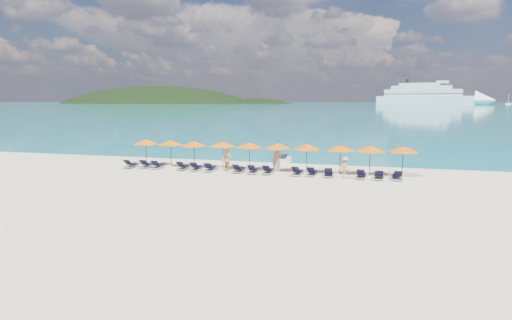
# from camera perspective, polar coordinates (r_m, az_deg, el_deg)

# --- Properties ---
(ground) EXTENTS (1400.00, 1400.00, 0.00)m
(ground) POSITION_cam_1_polar(r_m,az_deg,el_deg) (28.31, -1.62, -3.23)
(ground) COLOR beige
(sea) EXTENTS (1600.00, 1300.00, 0.01)m
(sea) POSITION_cam_1_polar(r_m,az_deg,el_deg) (686.60, 14.90, 7.32)
(sea) COLOR #1FA9B2
(sea) RESTS_ON ground
(headland_main) EXTENTS (374.00, 242.00, 126.50)m
(headland_main) POSITION_cam_1_polar(r_m,az_deg,el_deg) (646.39, -13.08, 3.98)
(headland_main) COLOR black
(headland_main) RESTS_ON ground
(headland_small) EXTENTS (162.00, 126.00, 85.50)m
(headland_small) POSITION_cam_1_polar(r_m,az_deg,el_deg) (608.84, 0.37, 4.24)
(headland_small) COLOR black
(headland_small) RESTS_ON ground
(cruise_ship) EXTENTS (128.64, 48.20, 35.45)m
(cruise_ship) POSITION_cam_1_polar(r_m,az_deg,el_deg) (539.84, 22.71, 7.83)
(cruise_ship) COLOR silver
(cruise_ship) RESTS_ON ground
(sailboat_near) EXTENTS (6.26, 2.09, 11.47)m
(sailboat_near) POSITION_cam_1_polar(r_m,az_deg,el_deg) (574.64, 30.58, 6.51)
(sailboat_near) COLOR silver
(sailboat_near) RESTS_ON ground
(jetski) EXTENTS (0.98, 2.25, 0.78)m
(jetski) POSITION_cam_1_polar(r_m,az_deg,el_deg) (37.13, 3.69, -0.03)
(jetski) COLOR white
(jetski) RESTS_ON ground
(beachgoer_a) EXTENTS (0.78, 0.60, 1.91)m
(beachgoer_a) POSITION_cam_1_polar(r_m,az_deg,el_deg) (33.11, 2.78, 0.09)
(beachgoer_a) COLOR tan
(beachgoer_a) RESTS_ON ground
(beachgoer_b) EXTENTS (1.05, 0.96, 1.88)m
(beachgoer_b) POSITION_cam_1_polar(r_m,az_deg,el_deg) (33.19, -4.01, 0.07)
(beachgoer_b) COLOR tan
(beachgoer_b) RESTS_ON ground
(beachgoer_c) EXTENTS (1.10, 0.95, 1.57)m
(beachgoer_c) POSITION_cam_1_polar(r_m,az_deg,el_deg) (30.72, 11.73, -1.02)
(beachgoer_c) COLOR tan
(beachgoer_c) RESTS_ON ground
(umbrella_0) EXTENTS (2.10, 2.10, 2.28)m
(umbrella_0) POSITION_cam_1_polar(r_m,az_deg,el_deg) (37.22, -14.49, 2.37)
(umbrella_0) COLOR black
(umbrella_0) RESTS_ON ground
(umbrella_1) EXTENTS (2.10, 2.10, 2.28)m
(umbrella_1) POSITION_cam_1_polar(r_m,az_deg,el_deg) (36.10, -11.31, 2.30)
(umbrella_1) COLOR black
(umbrella_1) RESTS_ON ground
(umbrella_2) EXTENTS (2.10, 2.10, 2.28)m
(umbrella_2) POSITION_cam_1_polar(r_m,az_deg,el_deg) (34.95, -8.26, 2.19)
(umbrella_2) COLOR black
(umbrella_2) RESTS_ON ground
(umbrella_3) EXTENTS (2.10, 2.10, 2.28)m
(umbrella_3) POSITION_cam_1_polar(r_m,az_deg,el_deg) (34.28, -4.44, 2.14)
(umbrella_3) COLOR black
(umbrella_3) RESTS_ON ground
(umbrella_4) EXTENTS (2.10, 2.10, 2.28)m
(umbrella_4) POSITION_cam_1_polar(r_m,az_deg,el_deg) (33.42, -0.88, 2.01)
(umbrella_4) COLOR black
(umbrella_4) RESTS_ON ground
(umbrella_5) EXTENTS (2.10, 2.10, 2.28)m
(umbrella_5) POSITION_cam_1_polar(r_m,az_deg,el_deg) (32.94, 2.95, 1.91)
(umbrella_5) COLOR black
(umbrella_5) RESTS_ON ground
(umbrella_6) EXTENTS (2.10, 2.10, 2.28)m
(umbrella_6) POSITION_cam_1_polar(r_m,az_deg,el_deg) (32.39, 6.82, 1.76)
(umbrella_6) COLOR black
(umbrella_6) RESTS_ON ground
(umbrella_7) EXTENTS (2.10, 2.10, 2.28)m
(umbrella_7) POSITION_cam_1_polar(r_m,az_deg,el_deg) (32.14, 11.20, 1.61)
(umbrella_7) COLOR black
(umbrella_7) RESTS_ON ground
(umbrella_8) EXTENTS (2.10, 2.10, 2.28)m
(umbrella_8) POSITION_cam_1_polar(r_m,az_deg,el_deg) (32.02, 14.99, 1.47)
(umbrella_8) COLOR black
(umbrella_8) RESTS_ON ground
(umbrella_9) EXTENTS (2.10, 2.10, 2.28)m
(umbrella_9) POSITION_cam_1_polar(r_m,az_deg,el_deg) (32.27, 19.05, 1.35)
(umbrella_9) COLOR black
(umbrella_9) RESTS_ON ground
(lounger_0) EXTENTS (0.63, 1.70, 0.66)m
(lounger_0) POSITION_cam_1_polar(r_m,az_deg,el_deg) (36.43, -16.30, -0.64)
(lounger_0) COLOR silver
(lounger_0) RESTS_ON ground
(lounger_1) EXTENTS (0.75, 1.74, 0.66)m
(lounger_1) POSITION_cam_1_polar(r_m,az_deg,el_deg) (36.08, -14.39, -0.65)
(lounger_1) COLOR silver
(lounger_1) RESTS_ON ground
(lounger_2) EXTENTS (0.76, 1.75, 0.66)m
(lounger_2) POSITION_cam_1_polar(r_m,az_deg,el_deg) (35.46, -12.97, -0.75)
(lounger_2) COLOR silver
(lounger_2) RESTS_ON ground
(lounger_3) EXTENTS (0.64, 1.71, 0.66)m
(lounger_3) POSITION_cam_1_polar(r_m,az_deg,el_deg) (34.42, -9.66, -0.92)
(lounger_3) COLOR silver
(lounger_3) RESTS_ON ground
(lounger_4) EXTENTS (0.73, 1.74, 0.66)m
(lounger_4) POSITION_cam_1_polar(r_m,az_deg,el_deg) (33.90, -7.96, -1.02)
(lounger_4) COLOR silver
(lounger_4) RESTS_ON ground
(lounger_5) EXTENTS (0.74, 1.74, 0.66)m
(lounger_5) POSITION_cam_1_polar(r_m,az_deg,el_deg) (33.45, -6.11, -1.11)
(lounger_5) COLOR silver
(lounger_5) RESTS_ON ground
(lounger_6) EXTENTS (0.78, 1.75, 0.66)m
(lounger_6) POSITION_cam_1_polar(r_m,az_deg,el_deg) (32.62, -2.27, -1.30)
(lounger_6) COLOR silver
(lounger_6) RESTS_ON ground
(lounger_7) EXTENTS (0.67, 1.72, 0.66)m
(lounger_7) POSITION_cam_1_polar(r_m,az_deg,el_deg) (32.31, -0.38, -1.39)
(lounger_7) COLOR silver
(lounger_7) RESTS_ON ground
(lounger_8) EXTENTS (0.69, 1.72, 0.66)m
(lounger_8) POSITION_cam_1_polar(r_m,az_deg,el_deg) (32.06, 1.64, -1.46)
(lounger_8) COLOR silver
(lounger_8) RESTS_ON ground
(lounger_9) EXTENTS (0.79, 1.75, 0.66)m
(lounger_9) POSITION_cam_1_polar(r_m,az_deg,el_deg) (31.67, 5.56, -1.62)
(lounger_9) COLOR silver
(lounger_9) RESTS_ON ground
(lounger_10) EXTENTS (0.73, 1.74, 0.66)m
(lounger_10) POSITION_cam_1_polar(r_m,az_deg,el_deg) (31.54, 7.52, -1.69)
(lounger_10) COLOR silver
(lounger_10) RESTS_ON ground
(lounger_11) EXTENTS (0.73, 1.74, 0.66)m
(lounger_11) POSITION_cam_1_polar(r_m,az_deg,el_deg) (31.33, 9.66, -1.80)
(lounger_11) COLOR silver
(lounger_11) RESTS_ON ground
(lounger_12) EXTENTS (0.73, 1.74, 0.66)m
(lounger_12) POSITION_cam_1_polar(r_m,az_deg,el_deg) (31.17, 13.87, -1.97)
(lounger_12) COLOR silver
(lounger_12) RESTS_ON ground
(lounger_13) EXTENTS (0.68, 1.72, 0.66)m
(lounger_13) POSITION_cam_1_polar(r_m,az_deg,el_deg) (31.07, 16.08, -2.09)
(lounger_13) COLOR silver
(lounger_13) RESTS_ON ground
(lounger_14) EXTENTS (0.76, 1.75, 0.66)m
(lounger_14) POSITION_cam_1_polar(r_m,az_deg,el_deg) (31.27, 18.24, -2.11)
(lounger_14) COLOR silver
(lounger_14) RESTS_ON ground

